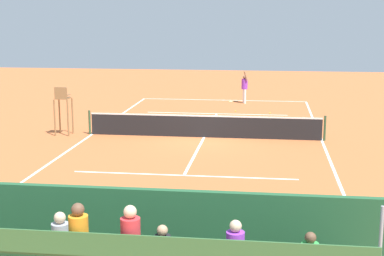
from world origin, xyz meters
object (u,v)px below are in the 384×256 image
object	(u,v)px
umpire_chair	(63,105)
tennis_player	(245,86)
tennis_net	(204,126)
tennis_ball_near	(236,111)
tennis_ball_far	(270,113)
tennis_racket	(231,101)
courtside_bench	(216,249)

from	to	relation	value
umpire_chair	tennis_player	bearing A→B (deg)	-126.28
tennis_net	tennis_player	size ratio (longest dim) A/B	5.35
tennis_net	tennis_ball_near	xyz separation A→B (m)	(-0.97, -6.79, -0.47)
tennis_player	tennis_ball_far	distance (m)	3.92
umpire_chair	tennis_racket	size ratio (longest dim) A/B	3.73
umpire_chair	tennis_ball_far	world-z (taller)	umpire_chair
tennis_ball_near	tennis_player	bearing A→B (deg)	-96.09
courtside_bench	tennis_player	bearing A→B (deg)	-89.00
courtside_bench	tennis_net	bearing A→B (deg)	-82.65
umpire_chair	tennis_net	bearing A→B (deg)	-177.46
umpire_chair	tennis_ball_near	size ratio (longest dim) A/B	32.42
courtside_bench	tennis_ball_far	distance (m)	19.79
tennis_net	tennis_racket	xyz separation A→B (m)	(-0.51, -10.41, -0.49)
tennis_net	tennis_player	bearing A→B (deg)	-97.48
tennis_ball_far	tennis_racket	bearing A→B (deg)	-59.51
tennis_net	courtside_bench	distance (m)	13.38
tennis_net	tennis_ball_far	size ratio (longest dim) A/B	156.06
tennis_player	tennis_ball_near	distance (m)	3.33
courtside_bench	tennis_ball_far	world-z (taller)	courtside_bench
courtside_bench	tennis_racket	bearing A→B (deg)	-87.11
tennis_player	umpire_chair	bearing A→B (deg)	53.72
courtside_bench	tennis_racket	distance (m)	23.72
tennis_net	umpire_chair	xyz separation A→B (m)	(6.20, 0.27, 0.81)
tennis_ball_near	tennis_ball_far	size ratio (longest dim) A/B	1.00
tennis_player	tennis_ball_far	world-z (taller)	tennis_player
umpire_chair	tennis_ball_far	size ratio (longest dim) A/B	32.42
tennis_player	tennis_ball_far	bearing A→B (deg)	113.68
tennis_net	courtside_bench	bearing A→B (deg)	97.35
umpire_chair	tennis_ball_far	xyz separation A→B (m)	(-9.03, -6.75, -1.28)
tennis_racket	courtside_bench	bearing A→B (deg)	92.89
tennis_racket	tennis_net	bearing A→B (deg)	87.17
tennis_player	tennis_ball_near	size ratio (longest dim) A/B	29.18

